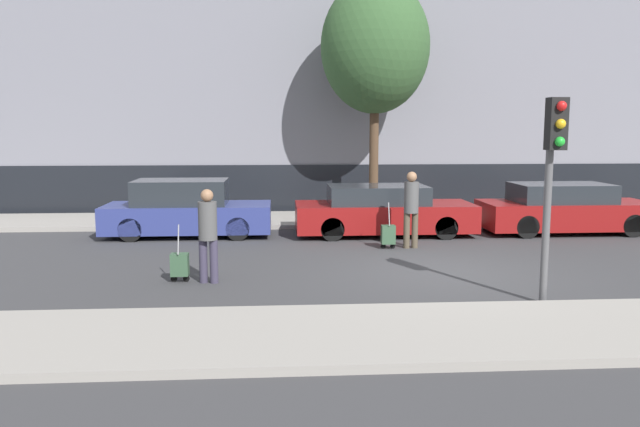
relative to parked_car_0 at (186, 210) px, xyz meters
The scene contains 13 objects.
ground_plane 7.31m from the parked_car_0, 39.48° to the right, with size 80.00×80.00×0.00m, color #38383A.
sidewalk_near 10.10m from the parked_car_0, 56.16° to the right, with size 28.00×2.50×0.12m.
sidewalk_far 6.13m from the parked_car_0, 22.94° to the left, with size 28.00×3.00×0.12m.
building_facade 9.36m from the parked_car_0, 46.97° to the left, with size 28.00×2.94×10.30m.
parked_car_0 is the anchor object (origin of this frame).
parked_car_1 5.18m from the parked_car_0, ahead, with size 4.69×1.84×1.32m.
parked_car_2 10.18m from the parked_car_0, ahead, with size 4.57×1.79×1.34m.
pedestrian_left 5.27m from the parked_car_0, 77.61° to the right, with size 0.35×0.34×1.73m.
trolley_left 5.08m from the parked_car_0, 83.34° to the right, with size 0.34×0.29×1.07m.
pedestrian_right 5.92m from the parked_car_0, 20.48° to the right, with size 0.35×0.34×1.81m.
trolley_right 5.43m from the parked_car_0, 23.04° to the right, with size 0.34×0.29×1.10m.
traffic_light 9.81m from the parked_car_0, 46.31° to the right, with size 0.28×0.47×3.28m.
bare_tree_near_crossing 7.49m from the parked_car_0, 25.83° to the left, with size 3.27×3.27×7.13m.
Camera 1 is at (-3.21, -11.81, 2.82)m, focal length 35.00 mm.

